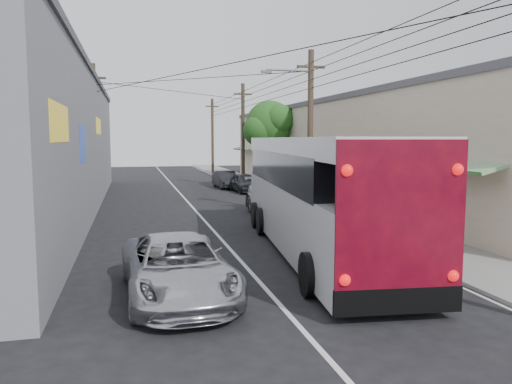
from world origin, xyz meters
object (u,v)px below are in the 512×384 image
(jeepney, at_px, (178,268))
(parked_suv, at_px, (282,198))
(pedestrian_near, at_px, (308,193))
(pedestrian_far, at_px, (372,200))
(parked_car_mid, at_px, (245,182))
(coach_bus, at_px, (316,193))
(parked_car_far, at_px, (226,179))

(jeepney, distance_m, parked_suv, 12.67)
(jeepney, distance_m, pedestrian_near, 14.17)
(jeepney, relative_size, parked_suv, 0.83)
(jeepney, xyz_separation_m, pedestrian_far, (9.81, 9.30, 0.23))
(parked_suv, distance_m, pedestrian_near, 1.79)
(parked_suv, height_order, parked_car_mid, parked_suv)
(parked_suv, bearing_deg, pedestrian_far, -26.98)
(parked_suv, bearing_deg, jeepney, -119.30)
(coach_bus, height_order, parked_car_mid, coach_bus)
(coach_bus, relative_size, pedestrian_near, 7.24)
(pedestrian_far, bearing_deg, pedestrian_near, -64.80)
(pedestrian_near, bearing_deg, parked_suv, 40.24)
(parked_suv, relative_size, parked_car_far, 1.58)
(jeepney, distance_m, parked_car_far, 26.73)
(jeepney, bearing_deg, pedestrian_near, 54.66)
(coach_bus, relative_size, parked_car_mid, 3.35)
(parked_suv, height_order, pedestrian_far, parked_suv)
(parked_car_mid, xyz_separation_m, pedestrian_near, (0.82, -10.85, 0.37))
(coach_bus, distance_m, parked_car_far, 22.30)
(coach_bus, height_order, parked_car_far, coach_bus)
(parked_suv, distance_m, parked_car_far, 14.89)
(jeepney, bearing_deg, pedestrian_far, 40.63)
(parked_car_mid, relative_size, pedestrian_far, 2.41)
(jeepney, relative_size, pedestrian_far, 3.14)
(coach_bus, relative_size, jeepney, 2.57)
(pedestrian_far, bearing_deg, parked_car_far, -91.73)
(parked_car_far, relative_size, pedestrian_near, 2.15)
(parked_car_far, bearing_deg, parked_car_mid, -79.51)
(parked_car_far, xyz_separation_m, pedestrian_near, (1.60, -14.10, 0.39))
(parked_car_mid, bearing_deg, jeepney, -109.59)
(jeepney, xyz_separation_m, parked_suv, (6.01, 11.15, 0.19))
(parked_suv, xyz_separation_m, pedestrian_far, (3.80, -1.85, 0.04))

